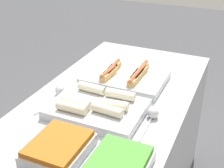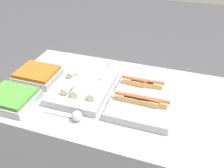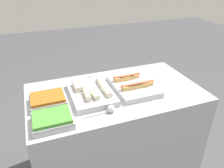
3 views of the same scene
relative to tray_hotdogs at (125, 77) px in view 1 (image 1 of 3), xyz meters
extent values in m
cube|color=#B7BABF|center=(-0.16, 0.00, -0.50)|extent=(1.52, 0.85, 0.93)
cube|color=#B7BABF|center=(0.00, 0.00, -0.01)|extent=(0.35, 0.49, 0.05)
cube|color=tan|center=(0.03, 0.09, 0.03)|extent=(0.14, 0.05, 0.04)
cylinder|color=#C15633|center=(0.03, 0.09, 0.05)|extent=(0.16, 0.03, 0.02)
cube|color=tan|center=(-0.07, 0.08, 0.03)|extent=(0.14, 0.05, 0.04)
cylinder|color=#C15633|center=(-0.07, 0.08, 0.05)|extent=(0.16, 0.03, 0.02)
cube|color=tan|center=(-0.03, 0.09, 0.03)|extent=(0.14, 0.05, 0.04)
cylinder|color=#C15633|center=(-0.03, 0.09, 0.05)|extent=(0.16, 0.03, 0.02)
cube|color=tan|center=(-0.07, -0.08, 0.03)|extent=(0.14, 0.05, 0.04)
cylinder|color=#C15633|center=(-0.07, -0.08, 0.05)|extent=(0.16, 0.02, 0.02)
cube|color=tan|center=(0.08, -0.08, 0.03)|extent=(0.14, 0.05, 0.04)
cylinder|color=#C15633|center=(0.08, -0.08, 0.05)|extent=(0.16, 0.02, 0.02)
cube|color=tan|center=(-0.02, -0.08, 0.03)|extent=(0.14, 0.04, 0.04)
cylinder|color=#C15633|center=(-0.02, -0.08, 0.05)|extent=(0.16, 0.02, 0.02)
cube|color=tan|center=(0.03, -0.08, 0.03)|extent=(0.14, 0.05, 0.04)
cylinder|color=#C15633|center=(0.03, -0.08, 0.05)|extent=(0.16, 0.03, 0.02)
cube|color=#B7BABF|center=(-0.39, 0.00, -0.01)|extent=(0.34, 0.48, 0.05)
cylinder|color=beige|center=(-0.39, -0.09, 0.04)|extent=(0.07, 0.16, 0.05)
cylinder|color=beige|center=(-0.50, 0.09, 0.04)|extent=(0.05, 0.16, 0.05)
cylinder|color=beige|center=(-0.44, -0.08, 0.04)|extent=(0.06, 0.16, 0.05)
cylinder|color=beige|center=(-0.45, 0.09, 0.04)|extent=(0.06, 0.16, 0.05)
cylinder|color=beige|center=(-0.28, 0.09, 0.04)|extent=(0.06, 0.16, 0.05)
cylinder|color=beige|center=(-0.28, -0.08, 0.04)|extent=(0.05, 0.16, 0.05)
cube|color=#B7BABF|center=(-0.74, -0.26, -0.01)|extent=(0.28, 0.23, 0.05)
cube|color=#4C9338|center=(-0.74, -0.26, 0.03)|extent=(0.26, 0.21, 0.02)
cube|color=#B7BABF|center=(-0.74, 0.01, -0.01)|extent=(0.28, 0.23, 0.05)
cube|color=#B7601E|center=(-0.74, 0.01, 0.03)|extent=(0.26, 0.21, 0.02)
cylinder|color=silver|center=(-0.42, -0.27, -0.03)|extent=(0.22, 0.02, 0.01)
sphere|color=silver|center=(-0.31, -0.27, 0.00)|extent=(0.06, 0.06, 0.06)
cylinder|color=silver|center=(-0.42, 0.28, -0.03)|extent=(0.23, 0.03, 0.01)
sphere|color=silver|center=(-0.30, 0.28, 0.00)|extent=(0.06, 0.06, 0.06)
camera|label=1|loc=(-1.60, -0.62, 0.86)|focal=50.00mm
camera|label=2|loc=(0.14, -1.04, 0.83)|focal=35.00mm
camera|label=3|loc=(-0.78, -1.55, 0.94)|focal=35.00mm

